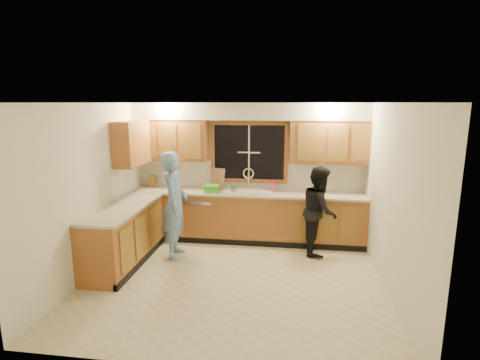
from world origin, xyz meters
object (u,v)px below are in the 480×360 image
Objects in this scene: knife_block at (153,181)px; bowl at (315,192)px; stove at (107,249)px; dish_crate at (212,189)px; dishwasher at (202,217)px; man at (175,205)px; soap_bottle at (272,186)px; sink at (247,195)px; woman at (320,210)px.

knife_block is 0.96× the size of bowl.
dish_crate is (1.17, 1.71, 0.53)m from stove.
bowl is (2.07, 0.03, 0.54)m from dishwasher.
soap_bottle is at bearing -65.28° from man.
man is (-1.08, -0.89, 0.01)m from sink.
man is at bearing -146.05° from soap_bottle.
woman is at bearing 24.64° from stove.
woman is 6.61× the size of bowl.
stove is (-1.80, -1.82, -0.41)m from sink.
soap_bottle is at bearing 12.93° from dish_crate.
soap_bottle is (2.25, 1.96, 0.56)m from stove.
knife_block is at bearing 91.12° from stove.
dish_crate is (-0.63, -0.11, 0.12)m from sink.
sink is 1.85m from knife_block.
stove is 1.25m from man.
stove is 3.03m from soap_bottle.
knife_block is 0.80× the size of dish_crate.
man is at bearing -140.37° from sink.
dish_crate reaches higher than dishwasher.
dish_crate is (0.22, -0.10, 0.57)m from dishwasher.
soap_bottle is at bearing 6.53° from dishwasher.
bowl is (0.77, -0.12, -0.07)m from soap_bottle.
woman is at bearing -33.67° from soap_bottle.
bowl is at bearing -4.82° from knife_block.
bowl is at bearing 31.33° from stove.
sink is 0.49× the size of man.
knife_block is 2.29m from soap_bottle.
stove is at bearing 133.01° from man.
man is 6.49× the size of dish_crate.
woman is 3.17m from knife_block.
dish_crate is at bearing 55.58° from stove.
sink is 0.96× the size of stove.
dishwasher is at bearing -179.28° from bowl.
sink is 4.01× the size of knife_block.
dish_crate is 1.42× the size of soap_bottle.
dishwasher is 0.55× the size of woman.
bowl is at bearing 0.53° from sink.
stove is at bearing -138.93° from soap_bottle.
dishwasher is 1.02m from man.
sink reaches higher than dishwasher.
woman is 0.48m from bowl.
woman reaches higher than stove.
bowl is at bearing 9.73° from woman.
dishwasher is at bearing -23.79° from man.
woman is 1.94m from dish_crate.
woman reaches higher than knife_block.
soap_bottle is at bearing -2.59° from knife_block.
knife_block is (-3.11, 0.56, 0.29)m from woman.
dish_crate is 1.85m from bowl.
man is at bearing -104.57° from dishwasher.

